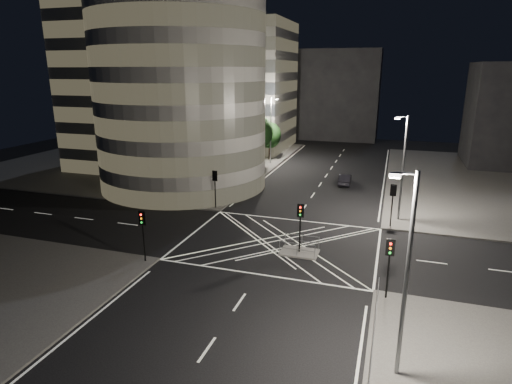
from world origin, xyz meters
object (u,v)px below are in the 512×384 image
(traffic_signal_island, at_px, (300,219))
(sedan, at_px, (345,179))
(traffic_signal_fl, at_px, (215,182))
(traffic_signal_nl, at_px, (143,227))
(central_island, at_px, (299,252))
(traffic_signal_nr, at_px, (389,258))
(traffic_signal_fr, at_px, (393,197))
(street_lamp_right_far, at_px, (403,165))
(street_lamp_right_near, at_px, (406,271))
(street_lamp_left_near, at_px, (227,148))
(street_lamp_left_far, at_px, (271,128))

(traffic_signal_island, xyz_separation_m, sedan, (0.98, 22.53, -2.23))
(traffic_signal_fl, bearing_deg, traffic_signal_nl, -90.00)
(central_island, xyz_separation_m, traffic_signal_fl, (-10.80, 8.30, 2.84))
(traffic_signal_nl, relative_size, traffic_signal_nr, 1.00)
(traffic_signal_fr, bearing_deg, traffic_signal_nl, -142.31)
(traffic_signal_fl, relative_size, street_lamp_right_far, 0.40)
(street_lamp_right_near, bearing_deg, central_island, 120.75)
(traffic_signal_fl, height_order, sedan, traffic_signal_fl)
(traffic_signal_fl, distance_m, traffic_signal_nr, 22.24)
(traffic_signal_nr, bearing_deg, traffic_signal_island, 142.07)
(central_island, distance_m, street_lamp_left_near, 18.52)
(traffic_signal_island, bearing_deg, traffic_signal_fl, 142.46)
(street_lamp_left_near, distance_m, sedan, 16.10)
(central_island, distance_m, sedan, 22.56)
(traffic_signal_fl, xyz_separation_m, sedan, (11.78, 14.23, -2.23))
(traffic_signal_nr, relative_size, traffic_signal_island, 1.00)
(traffic_signal_nl, xyz_separation_m, traffic_signal_fr, (17.60, 13.60, 0.00))
(traffic_signal_fl, xyz_separation_m, street_lamp_left_far, (-0.64, 23.20, 2.63))
(traffic_signal_fl, relative_size, traffic_signal_nr, 1.00)
(traffic_signal_nr, bearing_deg, central_island, 142.07)
(traffic_signal_fr, relative_size, street_lamp_right_far, 0.40)
(street_lamp_right_far, bearing_deg, traffic_signal_fl, -173.12)
(traffic_signal_nr, relative_size, street_lamp_right_near, 0.40)
(street_lamp_right_far, distance_m, street_lamp_right_near, 23.00)
(traffic_signal_nr, bearing_deg, street_lamp_right_near, -84.96)
(central_island, height_order, street_lamp_left_near, street_lamp_left_near)
(street_lamp_left_far, bearing_deg, traffic_signal_nl, -89.01)
(traffic_signal_fr, xyz_separation_m, street_lamp_left_far, (-18.24, 23.20, 2.63))
(central_island, height_order, traffic_signal_fl, traffic_signal_fl)
(central_island, xyz_separation_m, traffic_signal_nr, (6.80, -5.30, 2.84))
(traffic_signal_island, relative_size, sedan, 0.97)
(traffic_signal_nl, height_order, traffic_signal_island, same)
(traffic_signal_fr, bearing_deg, street_lamp_left_far, 128.17)
(sedan, bearing_deg, central_island, 85.49)
(traffic_signal_nr, height_order, traffic_signal_island, same)
(traffic_signal_fr, height_order, traffic_signal_nr, same)
(street_lamp_right_far, height_order, sedan, street_lamp_right_far)
(street_lamp_left_far, xyz_separation_m, street_lamp_right_near, (18.87, -44.00, 0.00))
(traffic_signal_fr, bearing_deg, street_lamp_left_near, 164.08)
(sedan, bearing_deg, traffic_signal_nl, 65.04)
(street_lamp_left_near, bearing_deg, traffic_signal_fl, -83.03)
(traffic_signal_nr, height_order, street_lamp_left_far, street_lamp_left_far)
(street_lamp_left_near, xyz_separation_m, street_lamp_left_far, (0.00, 18.00, 0.00))
(traffic_signal_island, xyz_separation_m, street_lamp_left_near, (-11.44, 13.50, 2.63))
(street_lamp_left_near, bearing_deg, sedan, 36.04)
(street_lamp_left_near, relative_size, sedan, 2.41)
(central_island, xyz_separation_m, street_lamp_left_near, (-11.44, 13.50, 5.47))
(traffic_signal_island, height_order, street_lamp_right_far, street_lamp_right_far)
(traffic_signal_fl, bearing_deg, traffic_signal_fr, 0.00)
(central_island, distance_m, traffic_signal_fr, 11.10)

